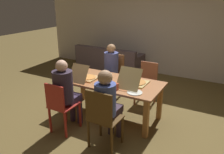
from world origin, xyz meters
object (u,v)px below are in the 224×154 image
(person_1, at_px, (110,67))
(drinking_glass_1, at_px, (117,87))
(person_2, at_px, (65,89))
(pizza_box_1, at_px, (135,82))
(plate_0, at_px, (101,85))
(drinking_glass_0, at_px, (123,74))
(person_0, at_px, (107,101))
(pizza_box_0, at_px, (86,77))
(plate_2, at_px, (135,92))
(chair_2, at_px, (61,106))
(chair_3, at_px, (147,81))
(plate_1, at_px, (107,74))
(dining_table, at_px, (109,86))
(couch, at_px, (109,63))
(chair_0, at_px, (102,117))
(chair_1, at_px, (113,74))

(person_1, relative_size, drinking_glass_1, 11.08)
(person_2, bearing_deg, pizza_box_1, 41.50)
(plate_0, distance_m, drinking_glass_0, 0.58)
(person_0, height_order, pizza_box_1, person_0)
(person_0, distance_m, pizza_box_0, 1.04)
(pizza_box_1, distance_m, plate_2, 0.37)
(person_0, bearing_deg, plate_0, 129.30)
(chair_2, xyz_separation_m, chair_3, (0.83, 1.78, -0.00))
(person_0, bearing_deg, plate_1, 120.83)
(dining_table, distance_m, plate_2, 0.70)
(dining_table, bearing_deg, drinking_glass_1, -44.33)
(pizza_box_0, relative_size, couch, 0.27)
(plate_1, xyz_separation_m, drinking_glass_0, (0.36, -0.00, 0.06))
(person_1, relative_size, plate_0, 5.46)
(chair_0, xyz_separation_m, person_2, (-0.83, 0.18, 0.20))
(chair_1, relative_size, pizza_box_1, 1.55)
(person_2, bearing_deg, pizza_box_0, 89.82)
(person_1, distance_m, chair_2, 1.65)
(chair_0, distance_m, chair_1, 2.02)
(person_0, distance_m, chair_2, 0.87)
(dining_table, xyz_separation_m, drinking_glass_0, (0.14, 0.28, 0.16))
(person_1, bearing_deg, dining_table, -60.80)
(person_1, xyz_separation_m, pizza_box_0, (0.00, -0.90, 0.05))
(drinking_glass_1, bearing_deg, chair_1, 121.16)
(pizza_box_1, height_order, drinking_glass_1, pizza_box_1)
(chair_3, distance_m, drinking_glass_0, 0.73)
(pizza_box_1, bearing_deg, chair_2, -133.99)
(chair_3, height_order, drinking_glass_1, chair_3)
(chair_0, bearing_deg, person_1, 116.28)
(chair_0, height_order, chair_2, chair_0)
(chair_3, bearing_deg, plate_0, -109.70)
(couch, bearing_deg, person_2, -73.71)
(pizza_box_1, bearing_deg, dining_table, -173.81)
(person_1, relative_size, plate_2, 4.87)
(person_2, bearing_deg, plate_1, 79.35)
(plate_1, bearing_deg, person_2, -100.65)
(pizza_box_1, relative_size, plate_0, 2.76)
(chair_0, height_order, plate_2, chair_0)
(plate_1, bearing_deg, drinking_glass_0, -0.14)
(person_1, xyz_separation_m, plate_1, (0.19, -0.47, 0.01))
(person_2, relative_size, plate_2, 5.01)
(chair_2, distance_m, drinking_glass_0, 1.33)
(person_1, bearing_deg, pizza_box_1, -37.63)
(chair_1, distance_m, drinking_glass_0, 0.88)
(couch, bearing_deg, pizza_box_0, -69.93)
(person_0, xyz_separation_m, person_2, (-0.83, 0.04, 0.01))
(chair_0, height_order, drinking_glass_0, chair_0)
(pizza_box_0, height_order, drinking_glass_0, pizza_box_0)
(plate_0, xyz_separation_m, drinking_glass_1, (0.32, -0.03, 0.05))
(plate_2, relative_size, drinking_glass_0, 1.91)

